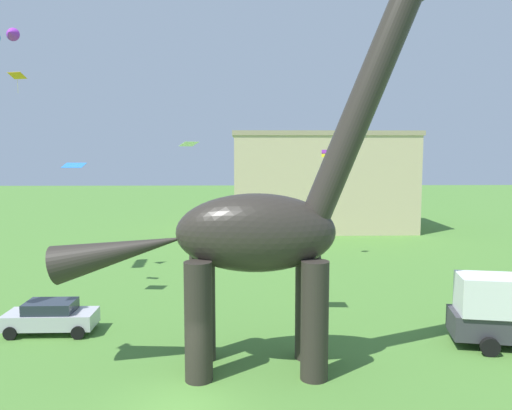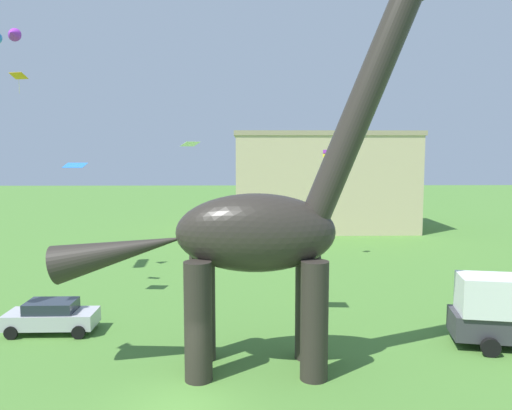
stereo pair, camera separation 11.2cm
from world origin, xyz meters
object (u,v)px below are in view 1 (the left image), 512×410
at_px(parked_sedan_left, 51,316).
at_px(person_strolling_adult, 310,280).
at_px(kite_high_right, 189,144).
at_px(dinosaur_sculpture, 254,233).
at_px(kite_near_high, 325,153).
at_px(kite_far_left, 294,221).
at_px(kite_trailing, 17,76).
at_px(kite_apex, 74,165).

height_order(parked_sedan_left, person_strolling_adult, person_strolling_adult).
bearing_deg(kite_high_right, dinosaur_sculpture, -77.18).
height_order(kite_near_high, kite_high_right, kite_high_right).
bearing_deg(kite_high_right, person_strolling_adult, -51.07).
relative_size(kite_far_left, kite_high_right, 0.93).
bearing_deg(kite_trailing, kite_apex, -8.16).
bearing_deg(kite_far_left, parked_sedan_left, -169.84).
xyz_separation_m(person_strolling_adult, kite_trailing, (-16.63, -0.37, 11.89)).
distance_m(dinosaur_sculpture, person_strolling_adult, 11.64).
height_order(kite_trailing, kite_apex, kite_trailing).
height_order(dinosaur_sculpture, kite_near_high, dinosaur_sculpture).
distance_m(parked_sedan_left, kite_near_high, 24.03).
relative_size(person_strolling_adult, kite_trailing, 1.50).
xyz_separation_m(kite_high_right, kite_trailing, (-8.44, -10.52, 3.60)).
bearing_deg(kite_far_left, dinosaur_sculpture, -109.16).
height_order(dinosaur_sculpture, kite_far_left, dinosaur_sculpture).
xyz_separation_m(parked_sedan_left, person_strolling_adult, (13.23, 5.82, 0.22)).
height_order(parked_sedan_left, kite_apex, kite_apex).
height_order(kite_far_left, kite_high_right, kite_high_right).
bearing_deg(kite_apex, person_strolling_adult, 3.46).
distance_m(kite_high_right, kite_apex, 12.27).
xyz_separation_m(kite_near_high, kite_far_left, (-3.84, -14.29, -3.49)).
xyz_separation_m(kite_trailing, kite_apex, (3.12, -0.45, -4.99)).
bearing_deg(kite_high_right, kite_far_left, -63.64).
bearing_deg(dinosaur_sculpture, kite_high_right, 135.03).
distance_m(parked_sedan_left, person_strolling_adult, 14.45).
height_order(kite_high_right, kite_apex, kite_high_right).
distance_m(dinosaur_sculpture, kite_far_left, 6.83).
bearing_deg(parked_sedan_left, kite_far_left, 9.68).
bearing_deg(kite_apex, kite_trailing, 171.84).
bearing_deg(kite_near_high, kite_far_left, -105.05).
distance_m(kite_near_high, kite_high_right, 10.73).
relative_size(kite_high_right, kite_trailing, 1.45).
height_order(person_strolling_adult, kite_high_right, kite_high_right).
height_order(person_strolling_adult, kite_near_high, kite_near_high).
relative_size(kite_far_left, kite_trailing, 1.35).
xyz_separation_m(dinosaur_sculpture, person_strolling_adult, (3.58, 10.13, -4.48)).
relative_size(parked_sedan_left, kite_trailing, 3.73).
xyz_separation_m(dinosaur_sculpture, kite_far_left, (2.24, 6.44, -0.41)).
relative_size(person_strolling_adult, kite_high_right, 1.03).
distance_m(kite_near_high, kite_apex, 19.68).
bearing_deg(parked_sedan_left, kite_near_high, 45.75).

